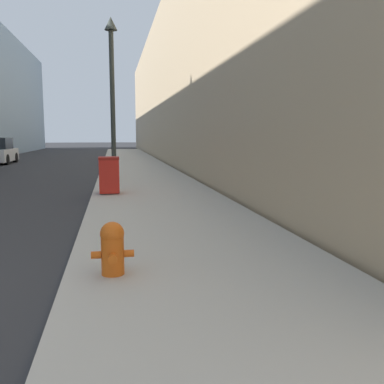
{
  "coord_description": "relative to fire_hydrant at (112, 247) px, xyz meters",
  "views": [
    {
      "loc": [
        4.55,
        -4.13,
        1.82
      ],
      "look_at": [
        8.52,
        17.51,
        -1.13
      ],
      "focal_mm": 40.0,
      "sensor_mm": 36.0,
      "label": 1
    }
  ],
  "objects": [
    {
      "name": "fire_hydrant",
      "position": [
        0.0,
        0.0,
        0.0
      ],
      "size": [
        0.52,
        0.4,
        0.65
      ],
      "color": "#D15614",
      "rests_on": "sidewalk_right"
    },
    {
      "name": "building_right_stone",
      "position": [
        9.17,
        24.97,
        4.62
      ],
      "size": [
        12.0,
        60.0,
        10.15
      ],
      "color": "tan",
      "rests_on": "ground"
    },
    {
      "name": "lamppost",
      "position": [
        0.06,
        11.58,
        3.21
      ],
      "size": [
        0.47,
        0.47,
        6.02
      ],
      "color": "#2D332D",
      "rests_on": "sidewalk_right"
    },
    {
      "name": "trash_bin",
      "position": [
        -0.09,
        7.43,
        0.21
      ],
      "size": [
        0.58,
        0.66,
        1.06
      ],
      "color": "red",
      "rests_on": "sidewalk_right"
    },
    {
      "name": "sidewalk_right",
      "position": [
        1.24,
        16.97,
        -0.4
      ],
      "size": [
        3.67,
        60.0,
        0.12
      ],
      "color": "#ADA89E",
      "rests_on": "ground"
    }
  ]
}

